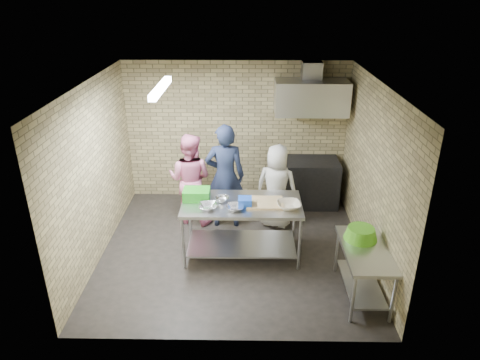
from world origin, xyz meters
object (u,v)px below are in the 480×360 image
prep_table (242,229)px  blue_tub (245,202)px  stove (306,182)px  woman_white (277,186)px  bottle_red (312,99)px  green_crate (197,194)px  woman_pink (190,179)px  green_basin (361,233)px  man_navy (225,177)px  side_counter (363,272)px

prep_table → blue_tub: 0.53m
stove → woman_white: size_ratio=0.80×
woman_white → blue_tub: bearing=79.8°
blue_tub → bottle_red: (1.22, 2.11, 1.05)m
stove → green_crate: (-1.92, -1.65, 0.54)m
blue_tub → woman_pink: bearing=129.8°
woman_pink → woman_white: bearing=-170.0°
green_basin → prep_table: bearing=156.1°
stove → bottle_red: (0.05, 0.24, 1.58)m
man_navy → woman_white: 0.91m
green_crate → woman_pink: (-0.22, 0.95, -0.17)m
side_counter → bottle_red: bearing=97.6°
side_counter → blue_tub: blue_tub is taller
stove → man_navy: man_navy is taller
woman_pink → woman_white: (1.52, -0.13, -0.07)m
side_counter → woman_white: bearing=119.3°
blue_tub → bottle_red: size_ratio=1.13×
prep_table → blue_tub: bearing=-63.4°
prep_table → bottle_red: bottle_red is taller
prep_table → blue_tub: size_ratio=9.00×
woman_white → side_counter: bearing=136.7°
green_basin → woman_pink: bearing=145.0°
green_basin → man_navy: 2.56m
green_basin → woman_white: 1.98m
woman_pink → side_counter: bearing=156.5°
side_counter → green_crate: (-2.37, 1.10, 0.62)m
stove → man_navy: size_ratio=0.64×
prep_table → side_counter: prep_table is taller
blue_tub → green_basin: blue_tub is taller
bottle_red → woman_pink: bottle_red is taller
prep_table → woman_white: 1.15m
stove → green_basin: 2.57m
side_counter → woman_white: (-1.08, 1.92, 0.38)m
green_basin → bottle_red: bottle_red is taller
stove → blue_tub: 2.27m
woman_white → prep_table: bearing=75.2°
bottle_red → woman_pink: size_ratio=0.11×
side_counter → blue_tub: 1.94m
green_crate → woman_pink: 0.99m
green_crate → woman_pink: woman_pink is taller
prep_table → woman_pink: bearing=130.8°
side_counter → woman_white: size_ratio=0.80×
side_counter → green_crate: size_ratio=2.96×
blue_tub → woman_pink: 1.53m
side_counter → stove: (-0.45, 2.75, 0.08)m
man_navy → prep_table: bearing=105.7°
prep_table → woman_white: (0.59, 0.94, 0.29)m
prep_table → side_counter: (1.67, -0.98, -0.08)m
prep_table → side_counter: size_ratio=1.52×
green_basin → woman_pink: 3.14m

